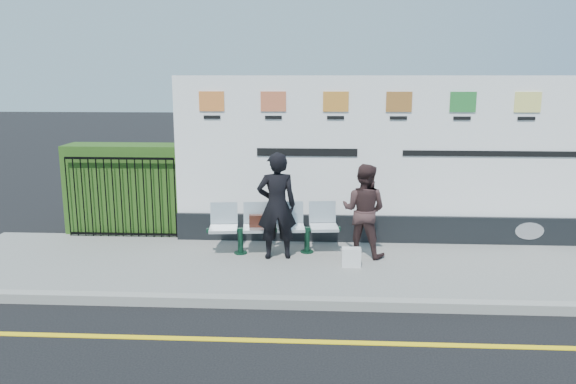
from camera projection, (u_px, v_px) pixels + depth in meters
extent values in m
plane|color=black|center=(391.00, 344.00, 6.67)|extent=(80.00, 80.00, 0.00)
cube|color=gray|center=(372.00, 268.00, 9.10)|extent=(14.00, 3.00, 0.12)
cube|color=gray|center=(382.00, 305.00, 7.63)|extent=(14.00, 0.18, 0.14)
cube|color=yellow|center=(391.00, 344.00, 6.67)|extent=(14.00, 0.10, 0.01)
cube|color=black|center=(393.00, 228.00, 10.33)|extent=(8.00, 0.30, 0.50)
cube|color=white|center=(397.00, 147.00, 10.02)|extent=(8.00, 0.14, 2.50)
cube|color=#294F17|center=(129.00, 188.00, 10.91)|extent=(2.35, 0.70, 1.70)
imported|color=black|center=(277.00, 206.00, 9.25)|extent=(0.72, 0.53, 1.79)
imported|color=#372424|center=(364.00, 210.00, 9.39)|extent=(0.93, 0.84, 1.58)
cube|color=black|center=(257.00, 221.00, 9.55)|extent=(0.27, 0.14, 0.21)
cube|color=silver|center=(351.00, 257.00, 8.97)|extent=(0.30, 0.18, 0.30)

